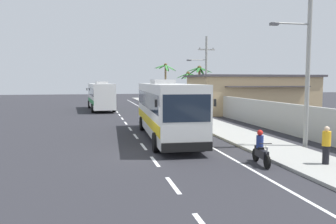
% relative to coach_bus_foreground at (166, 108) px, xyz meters
% --- Properties ---
extents(ground_plane, '(160.00, 160.00, 0.00)m').
position_rel_coach_bus_foreground_xyz_m(ground_plane, '(-1.87, -4.55, -1.99)').
color(ground_plane, '#28282D').
extents(sidewalk_kerb, '(3.20, 90.00, 0.14)m').
position_rel_coach_bus_foreground_xyz_m(sidewalk_kerb, '(4.93, 5.45, -1.92)').
color(sidewalk_kerb, '#999993').
rests_on(sidewalk_kerb, ground).
extents(lane_markings, '(3.88, 71.33, 0.01)m').
position_rel_coach_bus_foreground_xyz_m(lane_markings, '(0.38, 10.32, -1.98)').
color(lane_markings, white).
rests_on(lane_markings, ground).
extents(boundary_wall, '(0.24, 60.00, 2.15)m').
position_rel_coach_bus_foreground_xyz_m(boundary_wall, '(8.73, 9.45, -0.91)').
color(boundary_wall, '#B2B2AD').
rests_on(boundary_wall, ground).
extents(coach_bus_foreground, '(3.38, 12.49, 3.82)m').
position_rel_coach_bus_foreground_xyz_m(coach_bus_foreground, '(0.00, 0.00, 0.00)').
color(coach_bus_foreground, silver).
rests_on(coach_bus_foreground, ground).
extents(coach_bus_far_lane, '(3.49, 10.97, 3.64)m').
position_rel_coach_bus_foreground_xyz_m(coach_bus_far_lane, '(-3.72, 22.27, -0.09)').
color(coach_bus_far_lane, white).
rests_on(coach_bus_far_lane, ground).
extents(motorcycle_beside_bus, '(0.56, 1.96, 1.64)m').
position_rel_coach_bus_foreground_xyz_m(motorcycle_beside_bus, '(1.64, 8.50, -1.32)').
color(motorcycle_beside_bus, black).
rests_on(motorcycle_beside_bus, ground).
extents(motorcycle_trailing, '(0.56, 1.96, 1.55)m').
position_rel_coach_bus_foreground_xyz_m(motorcycle_trailing, '(2.65, -7.85, -1.35)').
color(motorcycle_trailing, black).
rests_on(motorcycle_trailing, ground).
extents(pedestrian_near_kerb, '(0.36, 0.36, 1.65)m').
position_rel_coach_bus_foreground_xyz_m(pedestrian_near_kerb, '(5.17, -8.90, -0.99)').
color(pedestrian_near_kerb, black).
rests_on(pedestrian_near_kerb, sidewalk_kerb).
extents(utility_pole_nearest, '(3.49, 0.24, 9.40)m').
position_rel_coach_bus_foreground_xyz_m(utility_pole_nearest, '(6.80, -4.96, 3.03)').
color(utility_pole_nearest, '#9E9E99').
rests_on(utility_pole_nearest, ground).
extents(utility_pole_mid, '(3.01, 0.24, 8.34)m').
position_rel_coach_bus_foreground_xyz_m(utility_pole_mid, '(6.89, 12.39, 2.42)').
color(utility_pole_mid, '#9E9E99').
rests_on(utility_pole_mid, ground).
extents(palm_nearest, '(3.75, 3.82, 6.60)m').
position_rel_coach_bus_foreground_xyz_m(palm_nearest, '(6.99, 33.06, 2.76)').
color(palm_nearest, brown).
rests_on(palm_nearest, ground).
extents(palm_second, '(3.50, 3.10, 5.73)m').
position_rel_coach_bus_foreground_xyz_m(palm_second, '(9.05, 21.23, 2.07)').
color(palm_second, brown).
rests_on(palm_second, ground).
extents(palm_third, '(3.52, 3.11, 5.08)m').
position_rel_coach_bus_foreground_xyz_m(palm_third, '(8.85, 25.92, 1.59)').
color(palm_third, brown).
rests_on(palm_third, ground).
extents(roadside_building, '(14.52, 8.26, 4.40)m').
position_rel_coach_bus_foreground_xyz_m(roadside_building, '(13.58, 15.29, 0.23)').
color(roadside_building, tan).
rests_on(roadside_building, ground).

